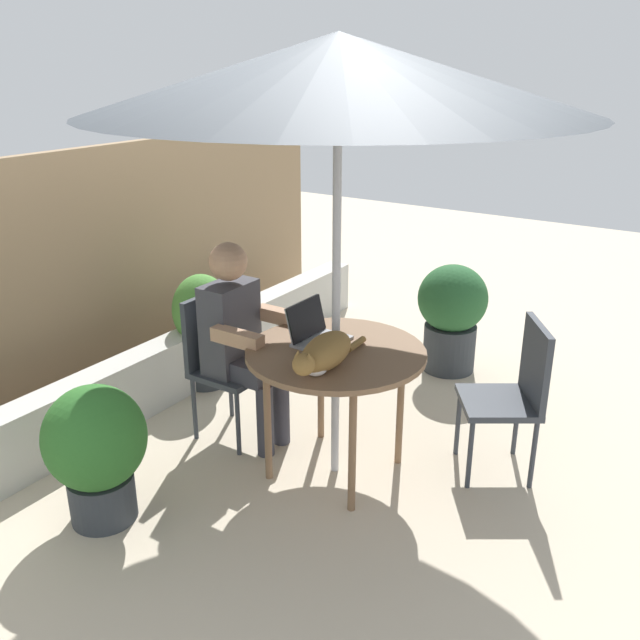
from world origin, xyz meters
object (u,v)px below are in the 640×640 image
object	(u,v)px
cat	(324,353)
potted_plant_near_fence	(203,326)
chair_occupied	(221,354)
chair_empty	(515,388)
patio_umbrella	(338,74)
potted_plant_corner	(96,448)
laptop	(314,330)
patio_table	(336,361)
potted_plant_by_chair	(451,313)
person_seated	(240,334)

from	to	relation	value
cat	potted_plant_near_fence	distance (m)	1.65
chair_occupied	potted_plant_near_fence	distance (m)	0.72
chair_occupied	chair_empty	world-z (taller)	same
patio_umbrella	chair_occupied	xyz separation A→B (m)	(0.00, 0.81, -1.61)
potted_plant_corner	laptop	bearing A→B (deg)	-29.24
laptop	cat	size ratio (longest dim) A/B	0.47
patio_umbrella	potted_plant_corner	xyz separation A→B (m)	(-1.01, 0.76, -1.72)
patio_umbrella	laptop	distance (m)	1.33
patio_table	chair_empty	xyz separation A→B (m)	(0.53, -0.82, -0.16)
potted_plant_near_fence	patio_table	bearing A→B (deg)	-108.21
cat	potted_plant_near_fence	size ratio (longest dim) A/B	0.81
chair_empty	laptop	world-z (taller)	laptop
potted_plant_by_chair	potted_plant_corner	bearing A→B (deg)	164.00
patio_table	laptop	xyz separation A→B (m)	(0.04, 0.17, 0.13)
patio_umbrella	potted_plant_by_chair	distance (m)	2.33
patio_table	chair_empty	distance (m)	0.99
patio_table	potted_plant_near_fence	distance (m)	1.46
patio_umbrella	chair_empty	size ratio (longest dim) A/B	2.72
patio_table	potted_plant_near_fence	size ratio (longest dim) A/B	1.19
patio_table	person_seated	size ratio (longest dim) A/B	0.79
cat	person_seated	bearing A→B (deg)	72.46
chair_occupied	patio_umbrella	bearing A→B (deg)	-90.00
potted_plant_near_fence	chair_occupied	bearing A→B (deg)	-128.97
patio_umbrella	cat	xyz separation A→B (m)	(-0.23, -0.07, -1.30)
potted_plant_by_chair	chair_empty	bearing A→B (deg)	-142.83
chair_occupied	potted_plant_by_chair	world-z (taller)	chair_occupied
patio_umbrella	patio_table	bearing A→B (deg)	0.00
chair_empty	potted_plant_corner	world-z (taller)	chair_empty
chair_empty	laptop	distance (m)	1.14
potted_plant_by_chair	chair_occupied	bearing A→B (deg)	153.42
patio_table	chair_empty	size ratio (longest dim) A/B	1.09
patio_table	potted_plant_by_chair	world-z (taller)	potted_plant_by_chair
potted_plant_by_chair	potted_plant_corner	world-z (taller)	potted_plant_by_chair
person_seated	laptop	size ratio (longest dim) A/B	3.99
laptop	cat	xyz separation A→B (m)	(-0.28, -0.24, 0.02)
person_seated	potted_plant_by_chair	size ratio (longest dim) A/B	1.52
laptop	potted_plant_corner	size ratio (longest dim) A/B	0.42
chair_occupied	potted_plant_near_fence	bearing A→B (deg)	51.03
patio_umbrella	potted_plant_near_fence	size ratio (longest dim) A/B	2.98
potted_plant_corner	person_seated	bearing A→B (deg)	-5.70
chair_empty	potted_plant_near_fence	world-z (taller)	chair_empty
patio_umbrella	cat	size ratio (longest dim) A/B	3.68
chair_occupied	laptop	bearing A→B (deg)	-86.07
potted_plant_near_fence	potted_plant_by_chair	world-z (taller)	potted_plant_near_fence
chair_empty	person_seated	xyz separation A→B (m)	(-0.53, 1.48, 0.17)
cat	potted_plant_corner	distance (m)	1.21
patio_umbrella	potted_plant_by_chair	world-z (taller)	patio_umbrella
patio_table	laptop	world-z (taller)	laptop
chair_occupied	potted_plant_by_chair	size ratio (longest dim) A/B	1.10
chair_occupied	chair_empty	xyz separation A→B (m)	(0.53, -1.63, 0.00)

